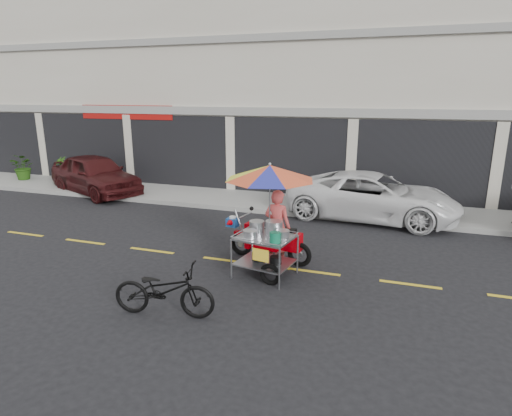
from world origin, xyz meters
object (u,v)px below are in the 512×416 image
(white_pickup, at_px, (373,196))
(near_bicycle, at_px, (164,290))
(maroon_sedan, at_px, (95,174))
(food_vendor_rig, at_px, (271,203))

(white_pickup, xyz_separation_m, near_bicycle, (-2.97, -7.25, -0.24))
(maroon_sedan, relative_size, food_vendor_rig, 1.83)
(white_pickup, height_order, food_vendor_rig, food_vendor_rig)
(maroon_sedan, distance_m, white_pickup, 10.27)
(white_pickup, bearing_deg, maroon_sedan, 94.92)
(food_vendor_rig, bearing_deg, white_pickup, 78.95)
(maroon_sedan, height_order, near_bicycle, maroon_sedan)
(white_pickup, xyz_separation_m, food_vendor_rig, (-1.80, -4.76, 0.81))
(near_bicycle, bearing_deg, food_vendor_rig, -34.44)
(white_pickup, relative_size, food_vendor_rig, 2.11)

